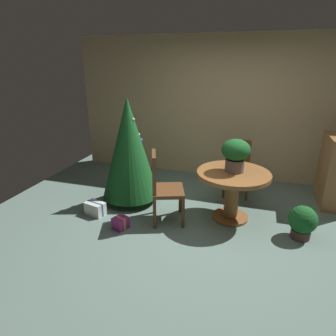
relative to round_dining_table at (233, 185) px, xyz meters
name	(u,v)px	position (x,y,z in m)	size (l,w,h in m)	color
ground_plane	(208,234)	(-0.24, -0.51, -0.52)	(6.60, 6.60, 0.00)	slate
back_wall_panel	(232,109)	(-0.24, 1.69, 0.78)	(6.00, 0.10, 2.60)	tan
round_dining_table	(233,185)	(0.00, 0.00, 0.00)	(1.00, 1.00, 0.71)	brown
flower_vase	(236,153)	(0.00, 0.03, 0.46)	(0.39, 0.39, 0.45)	#665B51
wooden_chair_far	(238,164)	(0.00, 0.91, -0.01)	(0.41, 0.42, 0.91)	brown
wooden_chair_left	(162,184)	(-0.92, -0.34, 0.03)	(0.56, 0.59, 1.00)	brown
holiday_tree	(129,148)	(-1.60, 0.11, 0.36)	(0.88, 0.88, 1.66)	brown
gift_box_purple	(121,223)	(-1.39, -0.71, -0.44)	(0.22, 0.23, 0.16)	#9E287A
gift_box_cream	(95,208)	(-1.91, -0.48, -0.43)	(0.32, 0.24, 0.19)	silver
potted_plant	(303,222)	(0.91, -0.24, -0.29)	(0.35, 0.35, 0.44)	#4C382D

